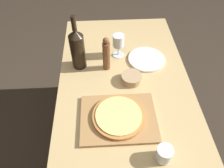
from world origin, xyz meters
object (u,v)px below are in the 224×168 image
at_px(pizza, 119,116).
at_px(wine_glass, 119,42).
at_px(wine_bottle, 77,48).
at_px(small_bowl, 131,78).
at_px(pepper_mill, 106,54).

relative_size(pizza, wine_glass, 1.71).
height_order(wine_bottle, wine_glass, wine_bottle).
relative_size(wine_bottle, wine_glass, 2.25).
distance_m(wine_glass, small_bowl, 0.27).
xyz_separation_m(wine_bottle, wine_glass, (0.26, 0.09, -0.03)).
height_order(pizza, wine_glass, wine_glass).
height_order(pepper_mill, small_bowl, pepper_mill).
relative_size(pizza, wine_bottle, 0.76).
bearing_deg(wine_glass, pepper_mill, -124.42).
bearing_deg(small_bowl, pepper_mill, 139.70).
bearing_deg(pepper_mill, pizza, -83.22).
height_order(wine_glass, small_bowl, wine_glass).
bearing_deg(pizza, wine_glass, 85.90).
bearing_deg(pepper_mill, wine_glass, 55.58).
bearing_deg(small_bowl, wine_bottle, 154.03).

